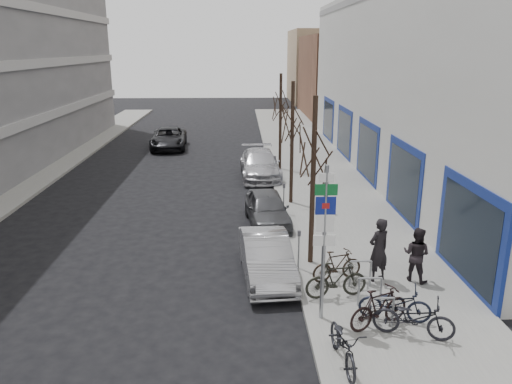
{
  "coord_description": "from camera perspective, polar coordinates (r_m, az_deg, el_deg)",
  "views": [
    {
      "loc": [
        0.36,
        -11.42,
        6.88
      ],
      "look_at": [
        0.88,
        5.32,
        2.0
      ],
      "focal_mm": 35.0,
      "sensor_mm": 36.0,
      "label": 1
    }
  ],
  "objects": [
    {
      "name": "bike_mid_inner",
      "position": [
        14.19,
        9.16,
        -9.82
      ],
      "size": [
        1.86,
        0.84,
        1.09
      ],
      "primitive_type": "imported",
      "rotation": [
        0.0,
        0.0,
        1.74
      ],
      "color": "black",
      "rests_on": "sidewalk_east"
    },
    {
      "name": "pedestrian_near",
      "position": [
        15.26,
        13.83,
        -6.41
      ],
      "size": [
        0.84,
        0.74,
        1.95
      ],
      "primitive_type": "imported",
      "rotation": [
        0.0,
        0.0,
        3.61
      ],
      "color": "black",
      "rests_on": "sidewalk_east"
    },
    {
      "name": "tree_far",
      "position": [
        28.15,
        2.84,
        10.56
      ],
      "size": [
        1.8,
        1.8,
        5.5
      ],
      "color": "black",
      "rests_on": "ground"
    },
    {
      "name": "bike_far_curb",
      "position": [
        12.83,
        17.62,
        -13.2
      ],
      "size": [
        2.01,
        1.17,
        1.17
      ],
      "primitive_type": "imported",
      "rotation": [
        0.0,
        0.0,
        1.24
      ],
      "color": "black",
      "rests_on": "sidewalk_east"
    },
    {
      "name": "pedestrian_far",
      "position": [
        15.59,
        17.86,
        -6.76
      ],
      "size": [
        0.75,
        0.72,
        1.69
      ],
      "primitive_type": "imported",
      "rotation": [
        0.0,
        0.0,
        2.45
      ],
      "color": "black",
      "rests_on": "sidewalk_east"
    },
    {
      "name": "tree_mid",
      "position": [
        21.71,
        4.2,
        8.85
      ],
      "size": [
        1.8,
        1.8,
        5.5
      ],
      "color": "black",
      "rests_on": "ground"
    },
    {
      "name": "sidewalk_east",
      "position": [
        22.85,
        8.74,
        -1.28
      ],
      "size": [
        5.0,
        70.0,
        0.15
      ],
      "primitive_type": "cube",
      "color": "slate",
      "rests_on": "ground"
    },
    {
      "name": "highway_sign_pole",
      "position": [
        12.4,
        7.82,
        -4.8
      ],
      "size": [
        0.55,
        0.1,
        4.2
      ],
      "color": "gray",
      "rests_on": "ground"
    },
    {
      "name": "tan_building_far",
      "position": [
        67.75,
        9.7,
        14.0
      ],
      "size": [
        13.0,
        12.0,
        9.0
      ],
      "primitive_type": "cube",
      "color": "#937A5B",
      "rests_on": "ground"
    },
    {
      "name": "bike_far_inner",
      "position": [
        15.18,
        9.25,
        -8.24
      ],
      "size": [
        1.7,
        0.98,
        0.99
      ],
      "primitive_type": "imported",
      "rotation": [
        0.0,
        0.0,
        1.89
      ],
      "color": "black",
      "rests_on": "sidewalk_east"
    },
    {
      "name": "bike_near_right",
      "position": [
        13.01,
        13.9,
        -12.66
      ],
      "size": [
        1.85,
        1.25,
        1.09
      ],
      "primitive_type": "imported",
      "rotation": [
        0.0,
        0.0,
        2.02
      ],
      "color": "black",
      "rests_on": "sidewalk_east"
    },
    {
      "name": "meter_mid",
      "position": [
        20.87,
        3.21,
        -0.39
      ],
      "size": [
        0.1,
        0.08,
        1.27
      ],
      "color": "gray",
      "rests_on": "sidewalk_east"
    },
    {
      "name": "parked_car_back",
      "position": [
        27.21,
        0.45,
        3.19
      ],
      "size": [
        2.29,
        5.17,
        1.48
      ],
      "primitive_type": "imported",
      "rotation": [
        0.0,
        0.0,
        0.04
      ],
      "color": "#B8B8BD",
      "rests_on": "ground"
    },
    {
      "name": "meter_back",
      "position": [
        26.17,
        2.19,
        3.05
      ],
      "size": [
        0.1,
        0.08,
        1.27
      ],
      "color": "gray",
      "rests_on": "sidewalk_east"
    },
    {
      "name": "ground",
      "position": [
        13.34,
        -3.19,
        -14.84
      ],
      "size": [
        120.0,
        120.0,
        0.0
      ],
      "primitive_type": "plane",
      "color": "black",
      "rests_on": "ground"
    },
    {
      "name": "parked_car_front",
      "position": [
        15.46,
        1.19,
        -7.43
      ],
      "size": [
        1.76,
        4.18,
        1.34
      ],
      "primitive_type": "imported",
      "rotation": [
        0.0,
        0.0,
        0.08
      ],
      "color": "#999A9E",
      "rests_on": "ground"
    },
    {
      "name": "brick_building_far",
      "position": [
        53.03,
        12.32,
        12.76
      ],
      "size": [
        12.0,
        14.0,
        8.0
      ],
      "primitive_type": "cube",
      "color": "brown",
      "rests_on": "ground"
    },
    {
      "name": "bike_rack",
      "position": [
        13.96,
        12.89,
        -10.66
      ],
      "size": [
        0.66,
        2.26,
        0.83
      ],
      "color": "gray",
      "rests_on": "sidewalk_east"
    },
    {
      "name": "tree_near",
      "position": [
        15.34,
        6.67,
        5.71
      ],
      "size": [
        1.8,
        1.8,
        5.5
      ],
      "color": "black",
      "rests_on": "ground"
    },
    {
      "name": "lane_car",
      "position": [
        35.78,
        -9.94,
        6.07
      ],
      "size": [
        2.72,
        5.28,
        1.42
      ],
      "primitive_type": "imported",
      "rotation": [
        0.0,
        0.0,
        0.07
      ],
      "color": "black",
      "rests_on": "ground"
    },
    {
      "name": "parked_car_mid",
      "position": [
        19.95,
        1.29,
        -1.89
      ],
      "size": [
        1.93,
        4.08,
        1.35
      ],
      "primitive_type": "imported",
      "rotation": [
        0.0,
        0.0,
        0.09
      ],
      "color": "#48494D",
      "rests_on": "ground"
    },
    {
      "name": "meter_front",
      "position": [
        15.71,
        4.92,
        -6.14
      ],
      "size": [
        0.1,
        0.08,
        1.27
      ],
      "color": "gray",
      "rests_on": "sidewalk_east"
    },
    {
      "name": "bike_mid_curb",
      "position": [
        13.4,
        15.62,
        -11.87
      ],
      "size": [
        1.89,
        0.97,
        1.11
      ],
      "primitive_type": "imported",
      "rotation": [
        0.0,
        0.0,
        1.33
      ],
      "color": "black",
      "rests_on": "sidewalk_east"
    },
    {
      "name": "bike_near_left",
      "position": [
        11.49,
        9.97,
        -16.4
      ],
      "size": [
        0.72,
        1.94,
        1.16
      ],
      "primitive_type": "imported",
      "rotation": [
        0.0,
        0.0,
        0.08
      ],
      "color": "black",
      "rests_on": "sidewalk_east"
    }
  ]
}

